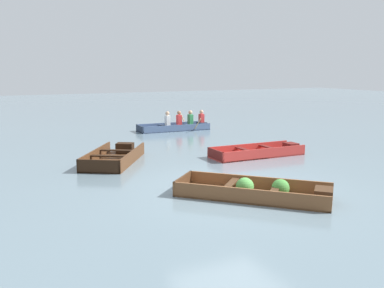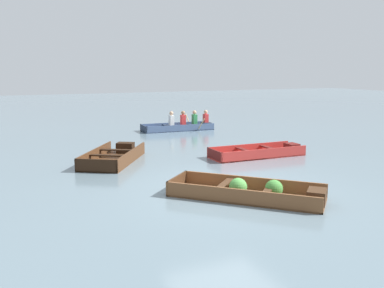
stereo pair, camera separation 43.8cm
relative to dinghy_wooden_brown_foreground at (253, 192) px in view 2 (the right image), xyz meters
name	(u,v)px [view 2 (the right image)]	position (x,y,z in m)	size (l,w,h in m)	color
ground_plane	(227,189)	(-0.16, 0.87, -0.14)	(80.00, 80.00, 0.00)	slate
dinghy_wooden_brown_foreground	(253,192)	(0.00, 0.00, 0.00)	(3.10, 3.17, 0.43)	brown
skiff_red_near_moored	(260,153)	(2.69, 3.73, -0.03)	(3.07, 1.06, 0.33)	#AD2D28
skiff_dark_varnish_mid_moored	(115,157)	(-1.72, 5.00, -0.01)	(2.56, 3.03, 0.37)	#4C2D19
rowboat_slate_blue_with_crew	(183,125)	(2.80, 10.19, 0.08)	(3.25, 2.26, 0.88)	#475B7F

